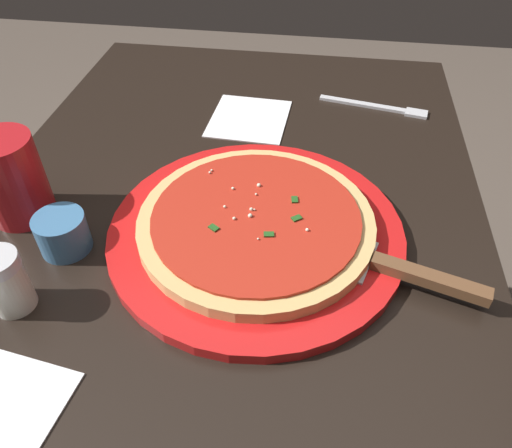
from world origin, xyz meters
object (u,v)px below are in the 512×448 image
(pizza_server, at_px, (393,268))
(napkin_folded_right, at_px, (249,118))
(parmesan_shaker, at_px, (6,282))
(pizza, at_px, (256,221))
(cup_tall_drink, at_px, (12,179))
(serving_plate, at_px, (256,231))
(cup_small_sauce, at_px, (63,233))
(fork, at_px, (379,107))

(pizza_server, relative_size, napkin_folded_right, 1.60)
(parmesan_shaker, bearing_deg, pizza, 120.70)
(cup_tall_drink, bearing_deg, parmesan_shaker, 24.08)
(pizza, bearing_deg, pizza_server, 73.14)
(serving_plate, bearing_deg, pizza_server, 73.14)
(serving_plate, height_order, parmesan_shaker, parmesan_shaker)
(cup_small_sauce, xyz_separation_m, fork, (-0.40, 0.39, -0.02))
(serving_plate, height_order, fork, serving_plate)
(parmesan_shaker, bearing_deg, fork, 140.02)
(pizza_server, height_order, parmesan_shaker, parmesan_shaker)
(fork, bearing_deg, cup_tall_drink, -53.95)
(cup_small_sauce, bearing_deg, pizza_server, 90.67)
(pizza, xyz_separation_m, fork, (-0.34, 0.17, -0.02))
(serving_plate, bearing_deg, fork, 154.27)
(serving_plate, xyz_separation_m, pizza_server, (0.05, 0.16, 0.01))
(serving_plate, height_order, napkin_folded_right, serving_plate)
(pizza_server, relative_size, parmesan_shaker, 3.02)
(pizza, bearing_deg, cup_small_sauce, -76.59)
(pizza_server, bearing_deg, parmesan_shaker, -76.79)
(parmesan_shaker, bearing_deg, cup_tall_drink, -155.92)
(napkin_folded_right, relative_size, parmesan_shaker, 1.88)
(cup_small_sauce, relative_size, parmesan_shaker, 0.83)
(pizza, relative_size, cup_small_sauce, 4.76)
(cup_tall_drink, distance_m, napkin_folded_right, 0.38)
(serving_plate, distance_m, cup_tall_drink, 0.31)
(cup_tall_drink, bearing_deg, pizza_server, 84.18)
(pizza_server, xyz_separation_m, fork, (-0.39, 0.00, -0.02))
(cup_tall_drink, xyz_separation_m, parmesan_shaker, (0.14, 0.06, -0.02))
(serving_plate, bearing_deg, cup_tall_drink, -89.74)
(napkin_folded_right, xyz_separation_m, parmesan_shaker, (0.42, -0.19, 0.04))
(cup_small_sauce, bearing_deg, fork, 135.40)
(serving_plate, relative_size, napkin_folded_right, 2.64)
(cup_tall_drink, relative_size, napkin_folded_right, 0.82)
(pizza, xyz_separation_m, cup_tall_drink, (0.00, -0.31, 0.03))
(cup_tall_drink, relative_size, parmesan_shaker, 1.54)
(fork, bearing_deg, napkin_folded_right, -72.79)
(cup_tall_drink, distance_m, fork, 0.59)
(cup_small_sauce, height_order, fork, cup_small_sauce)
(cup_tall_drink, height_order, parmesan_shaker, cup_tall_drink)
(parmesan_shaker, bearing_deg, cup_small_sauce, 168.99)
(cup_tall_drink, bearing_deg, cup_small_sauce, 57.27)
(cup_tall_drink, distance_m, parmesan_shaker, 0.16)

